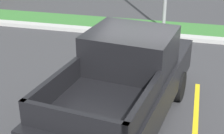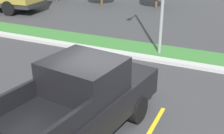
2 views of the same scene
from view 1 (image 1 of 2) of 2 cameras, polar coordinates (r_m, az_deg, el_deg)
The scene contains 6 objects.
ground_plane at distance 8.54m, azimuth 6.13°, elevation -6.26°, with size 120.00×120.00×0.00m, color #38383A.
parking_line_near at distance 8.18m, azimuth -8.64°, elevation -7.90°, with size 0.12×4.80×0.01m, color yellow.
parking_line_far at distance 7.66m, azimuth 13.74°, elevation -10.84°, with size 0.12×4.80×0.01m, color yellow.
curb_strip at distance 13.04m, azimuth 9.48°, elevation 5.08°, with size 56.00×0.40×0.15m, color #B2B2AD.
grass_median at distance 14.09m, azimuth 9.91°, elevation 6.34°, with size 56.00×1.80×0.06m, color #387533.
pickup_truck_main at distance 7.28m, azimuth 2.40°, elevation -2.52°, with size 2.58×5.43×2.10m.
Camera 1 is at (0.92, -7.28, 4.36)m, focal length 54.52 mm.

